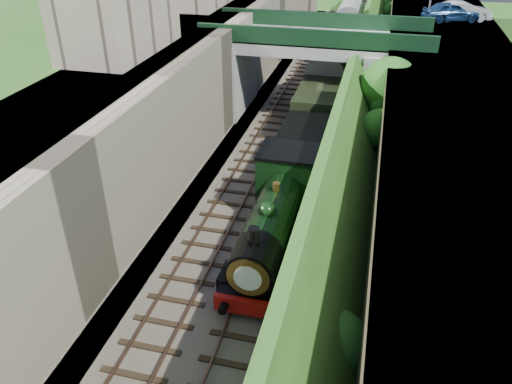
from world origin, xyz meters
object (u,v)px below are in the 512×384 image
at_px(car_blue, 451,11).
at_px(car_silver, 462,11).
at_px(tree, 391,89).
at_px(locomotive, 275,219).
at_px(tender, 301,155).
at_px(road_bridge, 322,65).

bearing_deg(car_blue, car_silver, -80.92).
distance_m(tree, car_silver, 14.33).
distance_m(car_blue, car_silver, 0.98).
height_order(tree, car_silver, car_silver).
height_order(car_silver, locomotive, car_silver).
bearing_deg(car_silver, tree, 146.35).
bearing_deg(tree, car_blue, 72.48).
distance_m(car_blue, tender, 19.91).
relative_size(tree, car_silver, 1.50).
bearing_deg(tender, tree, 42.06).
bearing_deg(road_bridge, tree, -49.45).
distance_m(tree, locomotive, 12.83).
bearing_deg(locomotive, tree, 67.91).
bearing_deg(locomotive, road_bridge, 90.84).
bearing_deg(tree, tender, -137.94).
bearing_deg(tree, road_bridge, 130.55).
bearing_deg(car_blue, road_bridge, 109.29).
height_order(tree, locomotive, tree).
height_order(road_bridge, tree, road_bridge).
bearing_deg(tender, car_silver, 61.20).
xyz_separation_m(car_blue, car_silver, (0.87, 0.45, -0.02)).
distance_m(locomotive, tender, 7.37).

